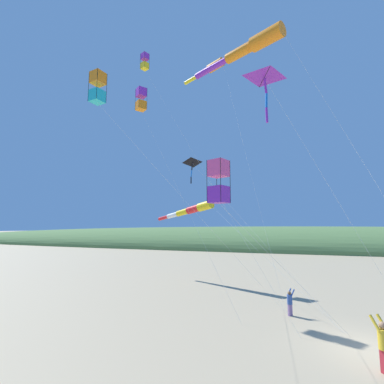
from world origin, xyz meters
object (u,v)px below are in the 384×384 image
Objects in this scene: kite_windsock_orange_high_right at (209,70)px; kite_box_long_streamer_right at (141,99)px; kite_windsock_striped_overhead at (252,46)px; person_adult_flyer at (384,343)px; kite_box_magenta_far_left at (145,62)px; kite_delta_long_streamer_left at (193,163)px; kite_delta_teal_far_right at (265,78)px; kite_box_purple_drifting at (219,182)px; kite_box_yellow_midlevel at (98,88)px; person_child_green_jacket at (290,301)px; kite_windsock_blue_topmost at (191,210)px.

kite_box_long_streamer_right is at bearing 140.50° from kite_windsock_orange_high_right.
person_adult_flyer is at bearing -117.81° from kite_windsock_striped_overhead.
kite_delta_long_streamer_left is at bearing -29.75° from kite_box_magenta_far_left.
kite_delta_long_streamer_left is at bearing 31.86° from kite_delta_teal_far_right.
person_adult_flyer is 8.22m from kite_box_purple_drifting.
person_child_green_jacket is at bearing -60.30° from kite_box_yellow_midlevel.
kite_windsock_blue_topmost is at bearing -4.35° from kite_box_yellow_midlevel.
kite_delta_teal_far_right is (1.14, 3.80, 11.37)m from person_adult_flyer.
kite_box_purple_drifting is 0.44× the size of kite_box_long_streamer_right.
kite_windsock_striped_overhead is 12.76m from kite_box_magenta_far_left.
kite_windsock_blue_topmost is (13.49, 11.74, 5.70)m from person_adult_flyer.
kite_box_yellow_midlevel is (-14.23, 2.77, -8.88)m from kite_windsock_orange_high_right.
kite_windsock_blue_topmost is 16.53m from kite_box_purple_drifting.
kite_box_long_streamer_right is at bearing 41.66° from kite_box_purple_drifting.
person_child_green_jacket is 0.07× the size of kite_windsock_orange_high_right.
person_child_green_jacket is 0.20× the size of kite_box_purple_drifting.
person_adult_flyer is 0.12× the size of kite_windsock_striped_overhead.
person_adult_flyer is 0.09× the size of kite_box_magenta_far_left.
kite_box_purple_drifting is at bearing 161.32° from person_child_green_jacket.
kite_windsock_striped_overhead reaches higher than kite_delta_long_streamer_left.
kite_delta_teal_far_right is 0.73× the size of kite_box_long_streamer_right.
kite_delta_teal_far_right is at bearing 73.26° from person_adult_flyer.
kite_box_yellow_midlevel is (-13.41, 1.02, 6.11)m from kite_windsock_blue_topmost.
kite_box_purple_drifting is 0.34× the size of kite_windsock_orange_high_right.
kite_box_purple_drifting is at bearing 165.93° from kite_windsock_striped_overhead.
kite_windsock_blue_topmost is at bearing 41.02° from person_adult_flyer.
kite_box_purple_drifting reaches higher than person_adult_flyer.
kite_box_magenta_far_left is 1.33× the size of kite_windsock_blue_topmost.
kite_windsock_blue_topmost is 15.11m from kite_windsock_orange_high_right.
kite_windsock_blue_topmost is (7.84, 8.74, 5.93)m from person_child_green_jacket.
kite_box_magenta_far_left reaches higher than kite_windsock_striped_overhead.
kite_windsock_striped_overhead is at bearing -147.83° from kite_delta_long_streamer_left.
kite_box_magenta_far_left reaches higher than kite_box_purple_drifting.
kite_windsock_orange_high_right reaches higher than kite_windsock_blue_topmost.
kite_box_purple_drifting is 9.59m from kite_box_yellow_midlevel.
kite_windsock_blue_topmost is at bearing 33.12° from kite_windsock_striped_overhead.
person_adult_flyer is 0.16× the size of kite_delta_long_streamer_left.
kite_windsock_striped_overhead is at bearing -121.86° from kite_box_magenta_far_left.
kite_box_long_streamer_right is at bearing 55.94° from kite_delta_teal_far_right.
kite_box_magenta_far_left is at bearing 141.94° from kite_windsock_orange_high_right.
person_child_green_jacket is at bearing -141.11° from kite_windsock_orange_high_right.
kite_windsock_orange_high_right is (11.96, 5.51, 6.64)m from kite_windsock_striped_overhead.
kite_box_purple_drifting is (-10.40, -8.96, -13.13)m from kite_box_magenta_far_left.
kite_windsock_orange_high_right is (14.32, 9.99, 20.68)m from person_adult_flyer.
person_child_green_jacket is (5.65, 3.00, -0.24)m from person_adult_flyer.
kite_windsock_orange_high_right is (16.14, 4.46, 14.88)m from kite_box_purple_drifting.
kite_box_magenta_far_left is at bearing 59.36° from person_adult_flyer.
kite_delta_teal_far_right is at bearing 169.82° from person_child_green_jacket.
kite_windsock_striped_overhead reaches higher than person_adult_flyer.
kite_windsock_striped_overhead is 14.74m from kite_windsock_orange_high_right.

